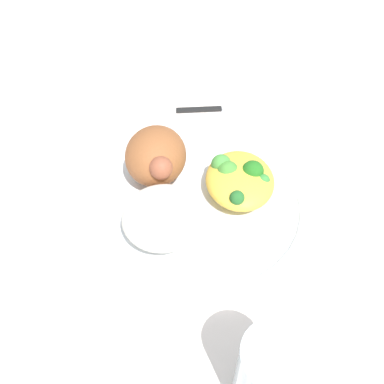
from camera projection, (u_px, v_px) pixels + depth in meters
name	position (u px, v px, depth m)	size (l,w,h in m)	color
ground_plane	(192.00, 207.00, 0.51)	(2.00, 2.00, 0.00)	silver
plate	(192.00, 202.00, 0.51)	(0.29, 0.29, 0.02)	white
roasted_chicken	(156.00, 156.00, 0.50)	(0.10, 0.08, 0.07)	#94542D
rice_pile	(163.00, 217.00, 0.44)	(0.10, 0.10, 0.05)	white
mac_cheese_with_broccoli	(239.00, 178.00, 0.50)	(0.11, 0.09, 0.04)	gold
fork	(208.00, 128.00, 0.64)	(0.03, 0.14, 0.01)	silver
knife	(220.00, 108.00, 0.68)	(0.04, 0.19, 0.01)	black
water_glass	(271.00, 380.00, 0.31)	(0.06, 0.06, 0.09)	silver
napkin	(94.00, 367.00, 0.36)	(0.09, 0.10, 0.00)	white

